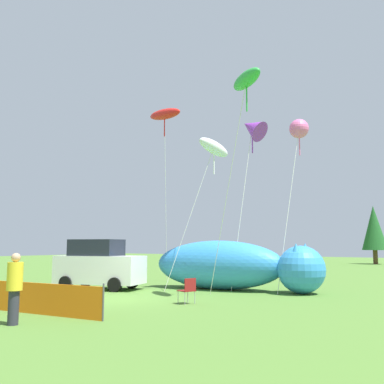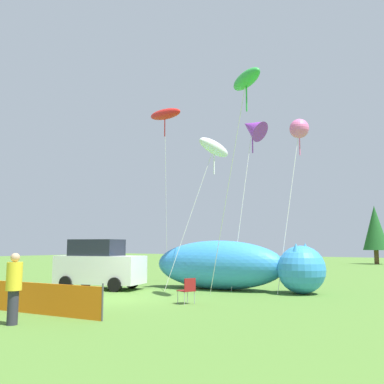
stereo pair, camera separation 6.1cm
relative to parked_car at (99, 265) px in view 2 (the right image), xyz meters
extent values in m
plane|color=#4C752D|center=(3.26, -2.13, -1.11)|extent=(120.00, 120.00, 0.00)
cube|color=white|center=(0.04, 0.01, -0.21)|extent=(4.39, 2.82, 1.27)
cube|color=#1E232D|center=(-0.15, -0.05, 0.81)|extent=(2.60, 2.14, 0.76)
cylinder|color=black|center=(1.00, 1.17, -0.80)|extent=(0.67, 0.41, 0.63)
cylinder|color=black|center=(1.49, -0.39, -0.80)|extent=(0.67, 0.41, 0.63)
cylinder|color=black|center=(-1.41, 0.42, -0.80)|extent=(0.67, 0.41, 0.63)
cylinder|color=black|center=(-0.92, -1.15, -0.80)|extent=(0.67, 0.41, 0.63)
cube|color=maroon|center=(6.29, -1.53, -0.66)|extent=(0.62, 0.62, 0.03)
cube|color=maroon|center=(6.51, -1.61, -0.44)|extent=(0.17, 0.46, 0.45)
cylinder|color=#A5A5AD|center=(6.02, -1.67, -0.89)|extent=(0.02, 0.02, 0.45)
cylinder|color=#A5A5AD|center=(6.15, -1.27, -0.89)|extent=(0.02, 0.02, 0.45)
cylinder|color=#A5A5AD|center=(6.42, -1.80, -0.89)|extent=(0.02, 0.02, 0.45)
cylinder|color=#A5A5AD|center=(6.55, -1.40, -0.89)|extent=(0.02, 0.02, 0.45)
ellipsoid|color=#338CD8|center=(4.55, 3.22, 0.01)|extent=(6.67, 3.11, 2.25)
ellipsoid|color=white|center=(4.55, 3.22, -0.50)|extent=(4.30, 2.24, 1.01)
sphere|color=#338CD8|center=(8.40, 3.75, -0.10)|extent=(2.02, 2.02, 2.02)
cone|color=#338CD8|center=(8.40, 4.26, 0.71)|extent=(0.57, 0.57, 0.61)
cone|color=#338CD8|center=(8.40, 3.25, 0.71)|extent=(0.57, 0.57, 0.61)
cylinder|color=#4C4C51|center=(6.53, -5.61, -0.61)|extent=(0.05, 0.05, 1.01)
cylinder|color=#2D2D38|center=(5.07, -7.36, -0.68)|extent=(0.27, 0.27, 0.88)
cylinder|color=yellow|center=(5.07, -7.36, 0.13)|extent=(0.40, 0.40, 0.73)
sphere|color=tan|center=(5.07, -7.36, 0.61)|extent=(0.24, 0.24, 0.24)
cylinder|color=silver|center=(5.56, 3.80, 2.83)|extent=(0.11, 2.09, 7.89)
cone|color=purple|center=(5.60, 4.84, 6.77)|extent=(1.62, 1.23, 1.51)
cylinder|color=purple|center=(5.60, 4.84, 6.07)|extent=(0.06, 0.06, 1.20)
cylinder|color=silver|center=(0.02, 4.80, 3.62)|extent=(0.44, 0.84, 9.46)
ellipsoid|color=red|center=(0.23, 4.40, 8.35)|extent=(3.17, 1.57, 1.07)
cylinder|color=red|center=(0.23, 4.40, 7.65)|extent=(0.06, 0.06, 1.20)
cylinder|color=silver|center=(3.83, 2.00, 2.22)|extent=(1.39, 2.02, 6.68)
ellipsoid|color=white|center=(4.51, 2.99, 5.56)|extent=(1.08, 2.05, 1.16)
cylinder|color=white|center=(4.51, 2.99, 4.86)|extent=(0.06, 0.06, 1.20)
cylinder|color=silver|center=(6.52, 0.95, 3.16)|extent=(2.28, 0.72, 8.56)
ellipsoid|color=green|center=(7.64, 0.60, 7.44)|extent=(2.05, 1.70, 0.66)
cylinder|color=green|center=(7.64, 0.60, 6.74)|extent=(0.06, 0.06, 1.20)
cylinder|color=silver|center=(7.74, 4.16, 2.68)|extent=(0.22, 2.43, 7.59)
sphere|color=pink|center=(7.84, 5.37, 6.47)|extent=(0.92, 0.92, 0.92)
cylinder|color=pink|center=(7.84, 5.37, 5.77)|extent=(0.06, 0.06, 1.20)
cylinder|color=brown|center=(4.13, 34.58, -0.38)|extent=(0.47, 0.47, 1.48)
cone|color=#1E5623|center=(4.13, 34.58, 2.73)|extent=(2.60, 2.60, 4.73)
camera|label=1|loc=(15.52, -13.77, 0.95)|focal=40.00mm
camera|label=2|loc=(15.57, -13.73, 0.95)|focal=40.00mm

